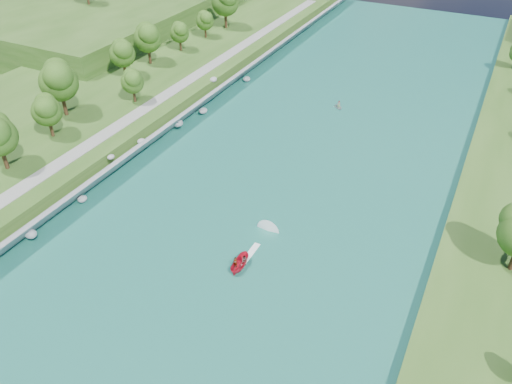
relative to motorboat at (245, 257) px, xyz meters
The scene contains 8 objects.
ground 5.43m from the motorboat, 140.33° to the right, with size 260.00×260.00×0.00m, color #2D5119.
river_water 17.09m from the motorboat, 104.02° to the left, with size 55.00×240.00×0.10m, color #175A4F.
berm_west 56.62m from the motorboat, 162.98° to the left, with size 45.00×240.00×3.50m, color #2D5119.
riprap_bank 34.03m from the motorboat, 151.83° to the left, with size 4.75×236.00×4.38m.
riverside_path 40.31m from the motorboat, 155.67° to the left, with size 3.00×200.00×0.10m, color gray.
trees_west 48.49m from the motorboat, behind, with size 16.46×156.84×13.67m.
motorboat is the anchor object (origin of this frame).
raft 51.34m from the motorboat, 94.76° to the left, with size 3.03×3.07×1.65m.
Camera 1 is at (28.32, -40.87, 47.81)m, focal length 35.00 mm.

